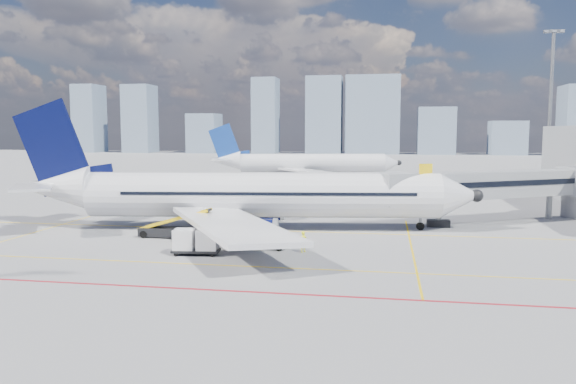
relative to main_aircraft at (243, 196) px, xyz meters
name	(u,v)px	position (x,y,z in m)	size (l,w,h in m)	color
ground	(235,247)	(1.45, -8.40, -3.21)	(420.00, 420.00, 0.00)	gray
apron_markings	(213,258)	(0.87, -12.31, -3.21)	(90.00, 35.12, 0.01)	yellow
jet_bridge	(501,186)	(24.96, 8.52, 0.53)	(23.55, 15.78, 6.30)	gray
floodlight_mast_ne	(550,105)	(39.45, 46.60, 10.37)	(3.20, 0.61, 25.45)	slate
distant_skyline	(337,121)	(-6.84, 181.60, 10.38)	(240.45, 14.66, 31.89)	slate
main_aircraft	(243,196)	(0.00, 0.00, 0.00)	(44.15, 38.33, 12.93)	silver
second_aircraft	(304,163)	(-1.98, 53.90, 0.01)	(36.28, 31.31, 10.80)	silver
baggage_tug	(271,240)	(4.46, -8.46, -2.50)	(2.33, 1.67, 1.49)	silver
cargo_dolly	(196,241)	(-0.72, -11.45, -2.15)	(3.68, 1.95, 1.94)	black
belt_loader	(167,230)	(-5.51, -5.23, -2.52)	(6.57, 1.90, 2.67)	black
ramp_worker	(304,242)	(7.17, -9.22, -2.40)	(0.60, 0.39, 1.63)	#F5F81A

